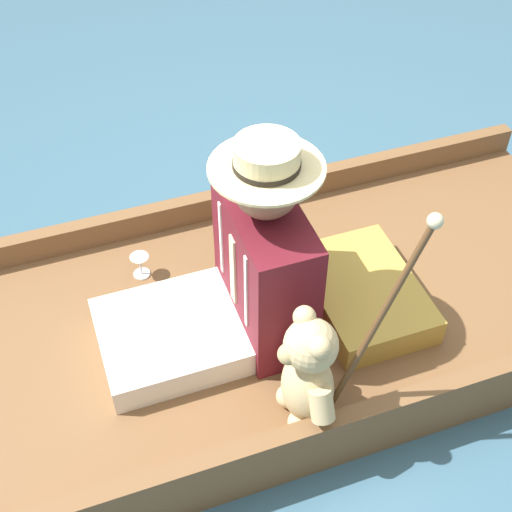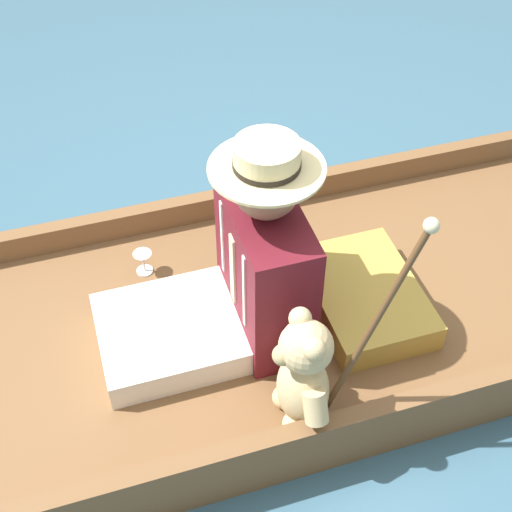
{
  "view_description": "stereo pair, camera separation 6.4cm",
  "coord_description": "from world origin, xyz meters",
  "px_view_note": "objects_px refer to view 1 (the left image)",
  "views": [
    {
      "loc": [
        -1.6,
        0.63,
        2.14
      ],
      "look_at": [
        -0.05,
        0.08,
        0.48
      ],
      "focal_mm": 50.0,
      "sensor_mm": 36.0,
      "label": 1
    },
    {
      "loc": [
        -1.62,
        0.57,
        2.14
      ],
      "look_at": [
        -0.05,
        0.08,
        0.48
      ],
      "focal_mm": 50.0,
      "sensor_mm": 36.0,
      "label": 2
    }
  ],
  "objects_px": {
    "seated_person": "(241,274)",
    "walking_cane": "(383,312)",
    "wine_glass": "(140,262)",
    "teddy_bear": "(307,374)"
  },
  "relations": [
    {
      "from": "seated_person",
      "to": "walking_cane",
      "type": "bearing_deg",
      "value": -146.44
    },
    {
      "from": "wine_glass",
      "to": "seated_person",
      "type": "bearing_deg",
      "value": -142.98
    },
    {
      "from": "seated_person",
      "to": "walking_cane",
      "type": "xyz_separation_m",
      "value": [
        -0.45,
        -0.27,
        0.2
      ]
    },
    {
      "from": "seated_person",
      "to": "wine_glass",
      "type": "bearing_deg",
      "value": 39.77
    },
    {
      "from": "wine_glass",
      "to": "walking_cane",
      "type": "bearing_deg",
      "value": -146.27
    },
    {
      "from": "teddy_bear",
      "to": "walking_cane",
      "type": "height_order",
      "value": "walking_cane"
    },
    {
      "from": "teddy_bear",
      "to": "walking_cane",
      "type": "xyz_separation_m",
      "value": [
        -0.05,
        -0.2,
        0.27
      ]
    },
    {
      "from": "teddy_bear",
      "to": "seated_person",
      "type": "bearing_deg",
      "value": 10.34
    },
    {
      "from": "wine_glass",
      "to": "walking_cane",
      "type": "xyz_separation_m",
      "value": [
        -0.83,
        -0.55,
        0.41
      ]
    },
    {
      "from": "walking_cane",
      "to": "teddy_bear",
      "type": "bearing_deg",
      "value": 76.52
    }
  ]
}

